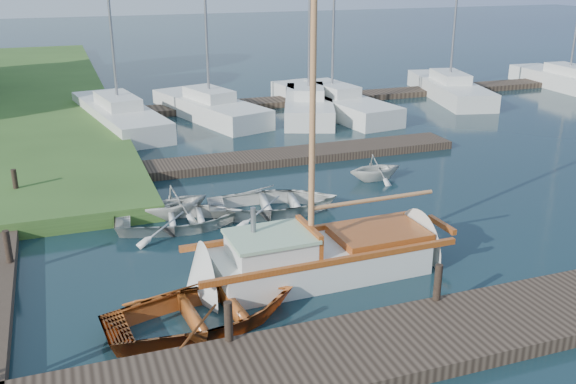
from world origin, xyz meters
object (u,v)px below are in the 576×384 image
object	(u,v)px
tender_d	(376,166)
mooring_post_1	(229,321)
mooring_post_4	(8,247)
marina_boat_3	(332,100)
tender_b	(176,199)
marina_boat_0	(119,114)
mooring_post_2	(438,282)
mooring_post_5	(15,182)
marina_boat_2	(309,103)
tender_c	(274,200)
tender_a	(180,215)
dinghy	(205,307)
sailboat	(325,259)
marina_boat_7	(569,79)
marina_boat_5	(449,87)
marina_boat_1	(210,106)

from	to	relation	value
tender_d	mooring_post_1	bearing A→B (deg)	136.79
mooring_post_4	marina_boat_3	world-z (taller)	marina_boat_3
tender_b	marina_boat_0	world-z (taller)	marina_boat_0
mooring_post_2	mooring_post_4	world-z (taller)	same
mooring_post_5	marina_boat_2	world-z (taller)	marina_boat_2
mooring_post_1	mooring_post_4	world-z (taller)	same
tender_b	tender_c	xyz separation A→B (m)	(2.76, -0.69, -0.13)
tender_a	dinghy	bearing A→B (deg)	-179.44
mooring_post_1	marina_boat_2	xyz separation A→B (m)	(8.92, 18.32, -0.13)
tender_c	marina_boat_3	bearing A→B (deg)	-22.10
mooring_post_4	tender_b	bearing A→B (deg)	27.70
marina_boat_0	marina_boat_3	bearing A→B (deg)	-102.97
tender_d	marina_boat_2	size ratio (longest dim) A/B	0.17
marina_boat_0	tender_a	bearing A→B (deg)	171.63
mooring_post_2	tender_d	distance (m)	8.79
sailboat	marina_boat_7	world-z (taller)	marina_boat_7
marina_boat_3	marina_boat_5	world-z (taller)	marina_boat_3
tender_d	dinghy	bearing A→B (deg)	131.70
dinghy	marina_boat_1	world-z (taller)	marina_boat_1
mooring_post_4	mooring_post_5	world-z (taller)	same
marina_boat_0	marina_boat_7	xyz separation A→B (m)	(25.56, 0.11, 0.02)
mooring_post_5	mooring_post_1	bearing A→B (deg)	-68.20
tender_a	tender_d	size ratio (longest dim) A/B	1.88
marina_boat_2	marina_boat_5	xyz separation A→B (m)	(8.76, 1.24, -0.00)
marina_boat_0	mooring_post_1	bearing A→B (deg)	170.24
marina_boat_0	mooring_post_4	bearing A→B (deg)	154.46
marina_boat_0	marina_boat_3	xyz separation A→B (m)	(10.23, -0.59, 0.02)
mooring_post_2	marina_boat_5	size ratio (longest dim) A/B	0.07
mooring_post_2	tender_d	xyz separation A→B (m)	(2.86, 8.31, -0.21)
tender_d	marina_boat_5	bearing A→B (deg)	-44.18
sailboat	tender_a	distance (m)	4.77
mooring_post_5	marina_boat_2	bearing A→B (deg)	32.77
mooring_post_2	marina_boat_3	bearing A→B (deg)	72.77
mooring_post_5	dinghy	bearing A→B (deg)	-66.67
tender_a	tender_c	distance (m)	2.83
tender_c	marina_boat_0	size ratio (longest dim) A/B	0.37
tender_b	marina_boat_5	xyz separation A→B (m)	(17.30, 12.26, 0.04)
sailboat	marina_boat_1	bearing A→B (deg)	84.60
tender_c	marina_boat_2	bearing A→B (deg)	-17.63
mooring_post_1	mooring_post_5	bearing A→B (deg)	111.80
mooring_post_2	mooring_post_1	bearing A→B (deg)	180.00
mooring_post_2	marina_boat_2	size ratio (longest dim) A/B	0.07
mooring_post_4	mooring_post_5	distance (m)	5.00
sailboat	mooring_post_4	bearing A→B (deg)	159.19
mooring_post_5	mooring_post_4	bearing A→B (deg)	-90.00
mooring_post_1	marina_boat_2	size ratio (longest dim) A/B	0.07
tender_b	tender_d	world-z (taller)	tender_b
tender_c	marina_boat_7	distance (m)	25.78
mooring_post_5	dinghy	distance (m)	9.62
mooring_post_2	tender_c	bearing A→B (deg)	101.58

